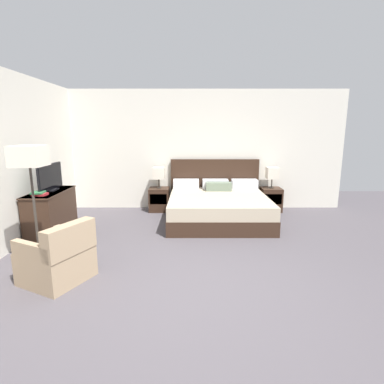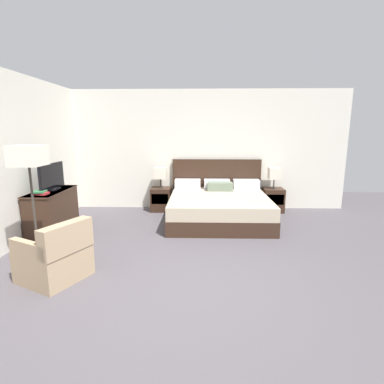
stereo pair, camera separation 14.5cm
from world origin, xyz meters
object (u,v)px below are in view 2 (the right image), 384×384
Objects in this scene: bed at (219,206)px; table_lamp_left at (160,173)px; book_blue_cover at (39,192)px; armchair_by_window at (56,257)px; nightstand_right at (273,200)px; table_lamp_right at (274,174)px; floor_lamp at (29,163)px; book_red_cover at (41,194)px; tv at (52,177)px; dresser at (53,211)px; nightstand_left at (161,199)px.

bed is 1.58m from table_lamp_left.
armchair_by_window is at bearing -57.27° from book_blue_cover.
table_lamp_left is (-1.29, 0.72, 0.58)m from bed.
nightstand_right is 0.61m from table_lamp_right.
armchair_by_window is at bearing -104.98° from table_lamp_left.
nightstand_right is at bearing 36.64° from floor_lamp.
tv is at bearing 90.60° from book_red_cover.
book_blue_cover is at bearing -93.39° from dresser.
dresser is 5.41× the size of book_red_cover.
tv is 0.52× the size of floor_lamp.
bed reaches higher than book_red_cover.
nightstand_left is at bearing 180.00° from nightstand_right.
bed is 3.30m from book_red_cover.
book_red_cover is (-4.32, -1.91, 0.53)m from nightstand_right.
nightstand_left is 0.33× the size of floor_lamp.
nightstand_right is 2.64m from table_lamp_left.
table_lamp_right is 0.29× the size of floor_lamp.
book_red_cover reaches higher than armchair_by_window.
book_red_cover is (0.00, -0.42, -0.21)m from tv.
dresser is at bearing 116.87° from armchair_by_window.
table_lamp_right is (2.57, 0.00, 0.00)m from table_lamp_left.
bed is 4.31× the size of table_lamp_right.
dresser is 1.72m from floor_lamp.
floor_lamp reaches higher than nightstand_left.
tv is 0.93× the size of armchair_by_window.
bed is at bearing 21.23° from book_blue_cover.
book_blue_cover is at bearing -156.32° from nightstand_right.
armchair_by_window is at bearing -64.31° from tv.
book_red_cover is (-3.03, -1.19, 0.50)m from bed.
book_red_cover is at bearing -156.18° from table_lamp_right.
dresser is 0.71× the size of floor_lamp.
table_lamp_left is 2.40m from dresser.
nightstand_left is 1.12× the size of table_lamp_left.
book_blue_cover is at bearing -158.77° from bed.
table_lamp_left is at bearing 65.45° from floor_lamp.
book_blue_cover is at bearing 180.00° from book_red_cover.
bed is at bearing -29.17° from table_lamp_left.
floor_lamp reaches higher than book_red_cover.
book_blue_cover reaches higher than book_red_cover.
book_blue_cover is at bearing -93.03° from tv.
armchair_by_window is at bearing -42.03° from floor_lamp.
dresser is 5.86× the size of book_blue_cover.
table_lamp_left is at bearing 41.87° from dresser.
nightstand_left is at bearing 47.47° from book_red_cover.
armchair_by_window is at bearing -63.13° from dresser.
bed is 3.84× the size of nightstand_left.
bed reaches higher than book_blue_cover.
table_lamp_right is at bearing 90.00° from nightstand_right.
table_lamp_right is at bearing 0.03° from nightstand_left.
bed reaches higher than nightstand_left.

